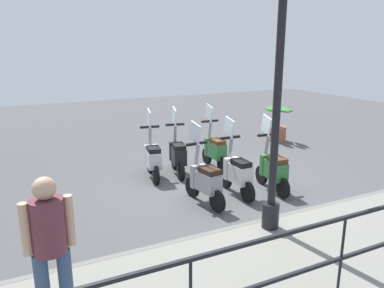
{
  "coord_description": "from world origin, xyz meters",
  "views": [
    {
      "loc": [
        -6.67,
        3.86,
        2.91
      ],
      "look_at": [
        0.2,
        0.5,
        0.9
      ],
      "focal_mm": 35.0,
      "sensor_mm": 36.0,
      "label": 1
    }
  ],
  "objects": [
    {
      "name": "scooter_near_0",
      "position": [
        -0.87,
        -0.82,
        0.48
      ],
      "size": [
        1.23,
        0.44,
        1.54
      ],
      "rotation": [
        0.0,
        0.0,
        -0.11
      ],
      "color": "black",
      "rests_on": "ground_plane"
    },
    {
      "name": "pedestrian_distant",
      "position": [
        -3.15,
        3.67,
        1.08
      ],
      "size": [
        0.33,
        0.49,
        1.59
      ],
      "rotation": [
        0.0,
        0.0,
        3.18
      ],
      "color": "#384C70",
      "rests_on": "promenade_walkway"
    },
    {
      "name": "scooter_near_2",
      "position": [
        -0.86,
        0.76,
        0.48
      ],
      "size": [
        1.23,
        0.44,
        1.54
      ],
      "rotation": [
        0.0,
        0.0,
        0.12
      ],
      "color": "black",
      "rests_on": "ground_plane"
    },
    {
      "name": "ground_plane",
      "position": [
        0.0,
        0.0,
        0.0
      ],
      "size": [
        28.0,
        28.0,
        0.0
      ],
      "primitive_type": "plane",
      "color": "#4C4C4F"
    },
    {
      "name": "scooter_far_1",
      "position": [
        0.93,
        0.51,
        0.48
      ],
      "size": [
        1.22,
        0.5,
        1.54
      ],
      "rotation": [
        0.0,
        0.0,
        -0.21
      ],
      "color": "black",
      "rests_on": "ground_plane"
    },
    {
      "name": "potted_palm",
      "position": [
        2.47,
        -3.6,
        0.45
      ],
      "size": [
        1.06,
        0.66,
        1.05
      ],
      "color": "#9E5B3D",
      "rests_on": "ground_plane"
    },
    {
      "name": "lamp_post_near",
      "position": [
        -2.4,
        0.41,
        1.99
      ],
      "size": [
        0.26,
        0.9,
        4.16
      ],
      "color": "black",
      "rests_on": "promenade_walkway"
    },
    {
      "name": "promenade_walkway",
      "position": [
        -3.15,
        0.0,
        0.07
      ],
      "size": [
        2.2,
        20.0,
        0.15
      ],
      "color": "gray",
      "rests_on": "ground_plane"
    },
    {
      "name": "scooter_far_2",
      "position": [
        0.95,
        1.12,
        0.48
      ],
      "size": [
        1.23,
        0.47,
        1.54
      ],
      "rotation": [
        0.0,
        0.0,
        -0.17
      ],
      "color": "black",
      "rests_on": "ground_plane"
    },
    {
      "name": "scooter_near_1",
      "position": [
        -0.73,
        -0.04,
        0.48
      ],
      "size": [
        1.23,
        0.44,
        1.54
      ],
      "rotation": [
        0.0,
        0.0,
        -0.0
      ],
      "color": "black",
      "rests_on": "ground_plane"
    },
    {
      "name": "scooter_far_0",
      "position": [
        0.93,
        -0.47,
        0.48
      ],
      "size": [
        1.23,
        0.44,
        1.54
      ],
      "rotation": [
        0.0,
        0.0,
        -0.04
      ],
      "color": "black",
      "rests_on": "ground_plane"
    }
  ]
}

